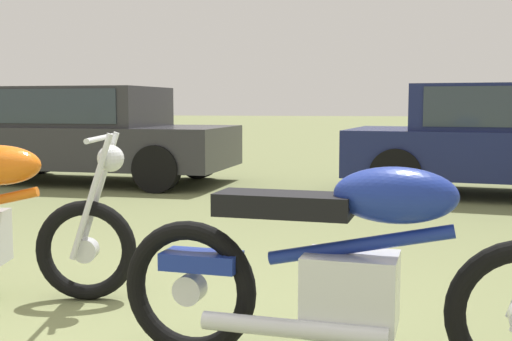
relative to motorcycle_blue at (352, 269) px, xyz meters
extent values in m
plane|color=olive|center=(-1.14, 0.38, -0.48)|extent=(120.00, 120.00, 0.00)
torus|color=black|center=(-1.61, 0.85, -0.17)|extent=(0.62, 0.19, 0.61)
cylinder|color=silver|center=(-1.61, 0.85, -0.17)|extent=(0.16, 0.12, 0.14)
cylinder|color=silver|center=(-1.56, 0.95, 0.17)|extent=(0.28, 0.08, 0.75)
cylinder|color=silver|center=(-1.53, 0.77, 0.17)|extent=(0.28, 0.08, 0.75)
cylinder|color=silver|center=(-1.51, 0.87, 0.50)|extent=(0.14, 0.64, 0.03)
sphere|color=silver|center=(-1.45, 0.88, 0.38)|extent=(0.19, 0.19, 0.16)
torus|color=black|center=(-0.75, 0.09, -0.15)|extent=(0.65, 0.16, 0.65)
cylinder|color=silver|center=(-0.75, 0.09, -0.15)|extent=(0.15, 0.12, 0.14)
cube|color=silver|center=(0.00, 0.00, -0.10)|extent=(0.43, 0.34, 0.32)
cylinder|color=navy|center=(0.03, 0.00, 0.10)|extent=(0.80, 0.15, 0.23)
ellipsoid|color=navy|center=(0.17, -0.02, 0.33)|extent=(0.55, 0.32, 0.24)
cube|color=black|center=(-0.30, 0.04, 0.27)|extent=(0.62, 0.31, 0.10)
cube|color=navy|center=(-0.69, 0.09, -0.01)|extent=(0.38, 0.22, 0.08)
cylinder|color=silver|center=(-0.24, -0.13, -0.24)|extent=(0.80, 0.17, 0.08)
cube|color=#2D2D33|center=(-4.08, 6.47, 0.07)|extent=(4.37, 2.15, 0.60)
cube|color=#2D2D33|center=(-4.23, 6.48, 0.65)|extent=(2.45, 1.83, 0.60)
cube|color=#2D3842|center=(-4.23, 6.48, 0.67)|extent=(2.10, 1.84, 0.48)
cylinder|color=black|center=(-2.60, 7.23, -0.16)|extent=(0.65, 0.26, 0.64)
cylinder|color=black|center=(-2.72, 5.50, -0.16)|extent=(0.65, 0.26, 0.64)
cylinder|color=black|center=(-5.44, 7.43, -0.16)|extent=(0.65, 0.26, 0.64)
cube|color=#161E4C|center=(1.84, 5.98, 0.65)|extent=(2.62, 2.02, 0.60)
cube|color=#2D3842|center=(1.84, 5.98, 0.67)|extent=(2.27, 1.99, 0.48)
cylinder|color=black|center=(0.68, 7.04, -0.16)|extent=(0.67, 0.32, 0.64)
cylinder|color=black|center=(0.40, 5.36, -0.16)|extent=(0.67, 0.32, 0.64)
camera|label=1|loc=(0.06, -2.78, 0.71)|focal=45.74mm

